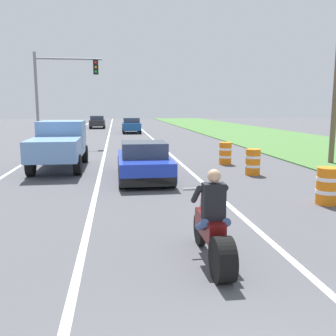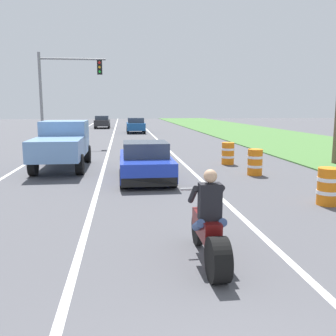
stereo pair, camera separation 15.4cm
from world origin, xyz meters
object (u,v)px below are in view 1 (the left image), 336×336
object	(u,v)px
motorcycle_with_rider	(213,231)
construction_barrel_nearest	(327,186)
distant_car_further_ahead	(97,122)
construction_barrel_far	(225,153)
sports_car_blue	(144,162)
construction_barrel_mid	(253,162)
pickup_truck_left_lane_light_blue	(59,143)
traffic_light_mast_near	(57,85)
distant_car_far_ahead	(131,125)

from	to	relation	value
motorcycle_with_rider	construction_barrel_nearest	size ratio (longest dim) A/B	2.21
distant_car_further_ahead	motorcycle_with_rider	bearing A→B (deg)	-84.74
motorcycle_with_rider	construction_barrel_far	size ratio (longest dim) A/B	2.21
sports_car_blue	distant_car_further_ahead	size ratio (longest dim) A/B	1.08
sports_car_blue	construction_barrel_nearest	bearing A→B (deg)	-42.50
construction_barrel_mid	construction_barrel_far	bearing A→B (deg)	95.67
pickup_truck_left_lane_light_blue	construction_barrel_mid	size ratio (longest dim) A/B	4.80
motorcycle_with_rider	construction_barrel_mid	bearing A→B (deg)	65.32
traffic_light_mast_near	construction_barrel_mid	size ratio (longest dim) A/B	6.00
motorcycle_with_rider	distant_car_far_ahead	bearing A→B (deg)	90.04
pickup_truck_left_lane_light_blue	traffic_light_mast_near	size ratio (longest dim) A/B	0.80
sports_car_blue	construction_barrel_nearest	xyz separation A→B (m)	(4.62, -4.23, -0.13)
sports_car_blue	distant_car_far_ahead	distance (m)	24.29
motorcycle_with_rider	distant_car_far_ahead	distance (m)	31.95
construction_barrel_nearest	distant_car_far_ahead	distance (m)	28.81
sports_car_blue	construction_barrel_mid	world-z (taller)	sports_car_blue
motorcycle_with_rider	traffic_light_mast_near	size ratio (longest dim) A/B	0.37
construction_barrel_mid	distant_car_far_ahead	bearing A→B (deg)	98.67
motorcycle_with_rider	sports_car_blue	world-z (taller)	motorcycle_with_rider
sports_car_blue	pickup_truck_left_lane_light_blue	bearing A→B (deg)	140.03
distant_car_further_ahead	pickup_truck_left_lane_light_blue	bearing A→B (deg)	-90.30
construction_barrel_far	distant_car_far_ahead	distance (m)	21.52
motorcycle_with_rider	sports_car_blue	xyz separation A→B (m)	(-0.58, 7.66, 0.04)
construction_barrel_mid	distant_car_far_ahead	distance (m)	24.30
sports_car_blue	construction_barrel_mid	distance (m)	4.23
traffic_light_mast_near	distant_car_further_ahead	bearing A→B (deg)	85.99
construction_barrel_nearest	distant_car_far_ahead	xyz separation A→B (m)	(-4.06, 28.52, 0.27)
motorcycle_with_rider	construction_barrel_far	world-z (taller)	motorcycle_with_rider
motorcycle_with_rider	traffic_light_mast_near	world-z (taller)	traffic_light_mast_near
motorcycle_with_rider	construction_barrel_nearest	xyz separation A→B (m)	(4.04, 3.43, -0.09)
pickup_truck_left_lane_light_blue	distant_car_further_ahead	size ratio (longest dim) A/B	1.20
distant_car_far_ahead	motorcycle_with_rider	bearing A→B (deg)	-89.96
construction_barrel_far	distant_car_further_ahead	xyz separation A→B (m)	(-7.11, 30.04, 0.27)
pickup_truck_left_lane_light_blue	traffic_light_mast_near	world-z (taller)	traffic_light_mast_near
motorcycle_with_rider	pickup_truck_left_lane_light_blue	bearing A→B (deg)	110.49
pickup_truck_left_lane_light_blue	construction_barrel_nearest	size ratio (longest dim) A/B	4.80
construction_barrel_nearest	distant_car_further_ahead	size ratio (longest dim) A/B	0.25
construction_barrel_nearest	traffic_light_mast_near	bearing A→B (deg)	119.84
sports_car_blue	pickup_truck_left_lane_light_blue	xyz separation A→B (m)	(-3.33, 2.79, 0.48)
pickup_truck_left_lane_light_blue	construction_barrel_mid	world-z (taller)	pickup_truck_left_lane_light_blue
construction_barrel_far	distant_car_further_ahead	bearing A→B (deg)	103.33
distant_car_further_ahead	construction_barrel_mid	bearing A→B (deg)	-77.31
construction_barrel_nearest	construction_barrel_mid	distance (m)	4.51
construction_barrel_nearest	distant_car_far_ahead	size ratio (longest dim) A/B	0.25
motorcycle_with_rider	distant_car_far_ahead	xyz separation A→B (m)	(-0.02, 31.95, 0.18)
traffic_light_mast_near	distant_car_further_ahead	world-z (taller)	traffic_light_mast_near
traffic_light_mast_near	construction_barrel_nearest	world-z (taller)	traffic_light_mast_near
distant_car_far_ahead	distant_car_further_ahead	world-z (taller)	same
motorcycle_with_rider	construction_barrel_mid	world-z (taller)	motorcycle_with_rider
pickup_truck_left_lane_light_blue	distant_car_further_ahead	bearing A→B (deg)	89.70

